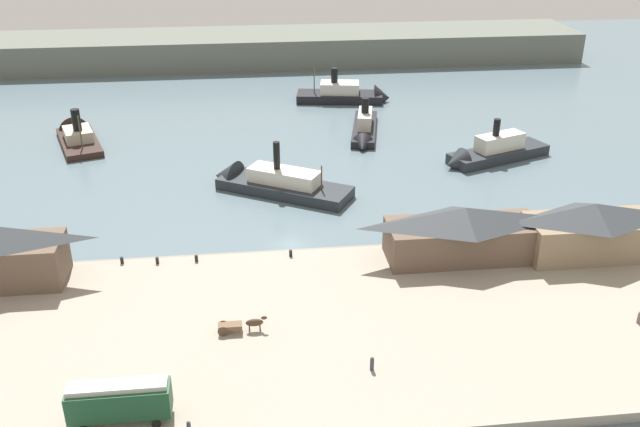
{
  "coord_description": "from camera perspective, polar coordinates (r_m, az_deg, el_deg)",
  "views": [
    {
      "loc": [
        -5.85,
        -88.3,
        47.76
      ],
      "look_at": [
        4.98,
        5.59,
        2.0
      ],
      "focal_mm": 39.29,
      "sensor_mm": 36.0,
      "label": 1
    }
  ],
  "objects": [
    {
      "name": "ground_plane",
      "position": [
        100.56,
        -2.46,
        -2.55
      ],
      "size": [
        320.0,
        320.0,
        0.0
      ],
      "primitive_type": "plane",
      "color": "slate"
    },
    {
      "name": "pedestrian_walking_west",
      "position": [
        89.22,
        24.56,
        -7.7
      ],
      "size": [
        0.41,
        0.41,
        1.65
      ],
      "color": "#6B5B4C",
      "rests_on": "quay_promenade"
    },
    {
      "name": "ferry_outer_harbor",
      "position": [
        142.71,
        3.62,
        6.83
      ],
      "size": [
        8.89,
        22.56,
        8.72
      ],
      "color": "black",
      "rests_on": "ground"
    },
    {
      "name": "ferry_departing_north",
      "position": [
        117.66,
        -4.29,
        2.56
      ],
      "size": [
        24.5,
        18.26,
        11.04
      ],
      "color": "#23282D",
      "rests_on": "ground"
    },
    {
      "name": "mooring_post_center_east",
      "position": [
        95.08,
        -10.04,
        -3.61
      ],
      "size": [
        0.44,
        0.44,
        0.9
      ],
      "primitive_type": "cylinder",
      "color": "black",
      "rests_on": "quay_promenade"
    },
    {
      "name": "far_headland",
      "position": [
        203.16,
        -4.91,
        13.3
      ],
      "size": [
        180.0,
        24.0,
        8.0
      ],
      "primitive_type": "cube",
      "color": "#60665B",
      "rests_on": "ground"
    },
    {
      "name": "mooring_post_center_west",
      "position": [
        95.62,
        -13.12,
        -3.74
      ],
      "size": [
        0.44,
        0.44,
        0.9
      ],
      "primitive_type": "cylinder",
      "color": "black",
      "rests_on": "quay_promenade"
    },
    {
      "name": "mooring_post_east",
      "position": [
        94.94,
        -2.4,
        -3.25
      ],
      "size": [
        0.44,
        0.44,
        0.9
      ],
      "primitive_type": "cylinder",
      "color": "black",
      "rests_on": "quay_promenade"
    },
    {
      "name": "ferry_shed_east_terminal",
      "position": [
        95.08,
        11.59,
        -1.51
      ],
      "size": [
        20.7,
        7.65,
        7.35
      ],
      "color": "brown",
      "rests_on": "quay_promenade"
    },
    {
      "name": "ferry_approaching_west",
      "position": [
        147.96,
        -19.18,
        6.02
      ],
      "size": [
        12.06,
        20.14,
        9.99
      ],
      "color": "black",
      "rests_on": "ground"
    },
    {
      "name": "horse_cart",
      "position": [
        80.29,
        -6.51,
        -8.99
      ],
      "size": [
        5.59,
        1.34,
        1.87
      ],
      "color": "brown",
      "rests_on": "quay_promenade"
    },
    {
      "name": "pedestrian_near_west_shed",
      "position": [
        74.63,
        4.26,
        -12.09
      ],
      "size": [
        0.42,
        0.42,
        1.71
      ],
      "color": "#33384C",
      "rests_on": "quay_promenade"
    },
    {
      "name": "ferry_shed_west_terminal",
      "position": [
        100.49,
        21.2,
        -1.19
      ],
      "size": [
        17.47,
        7.62,
        7.62
      ],
      "color": "#847056",
      "rests_on": "quay_promenade"
    },
    {
      "name": "ferry_moored_west",
      "position": [
        133.13,
        13.59,
        4.79
      ],
      "size": [
        22.26,
        12.96,
        9.58
      ],
      "color": "#23282D",
      "rests_on": "ground"
    },
    {
      "name": "ferry_near_quay",
      "position": [
        165.79,
        2.47,
        9.64
      ],
      "size": [
        22.3,
        9.79,
        10.52
      ],
      "color": "black",
      "rests_on": "ground"
    },
    {
      "name": "mooring_post_west",
      "position": [
        96.82,
        -15.83,
        -3.69
      ],
      "size": [
        0.44,
        0.44,
        0.9
      ],
      "primitive_type": "cylinder",
      "color": "black",
      "rests_on": "quay_promenade"
    },
    {
      "name": "quay_promenade",
      "position": [
        81.58,
        -1.27,
        -9.49
      ],
      "size": [
        110.0,
        36.0,
        1.2
      ],
      "primitive_type": "cube",
      "color": "#9E9384",
      "rests_on": "ground"
    },
    {
      "name": "street_tram",
      "position": [
        69.94,
        -16.04,
        -14.36
      ],
      "size": [
        9.49,
        2.81,
        4.41
      ],
      "color": "#1E4C2D",
      "rests_on": "quay_promenade"
    },
    {
      "name": "seawall_edge",
      "position": [
        97.17,
        -2.3,
        -3.29
      ],
      "size": [
        110.0,
        0.8,
        1.0
      ],
      "primitive_type": "cube",
      "color": "gray",
      "rests_on": "ground"
    }
  ]
}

